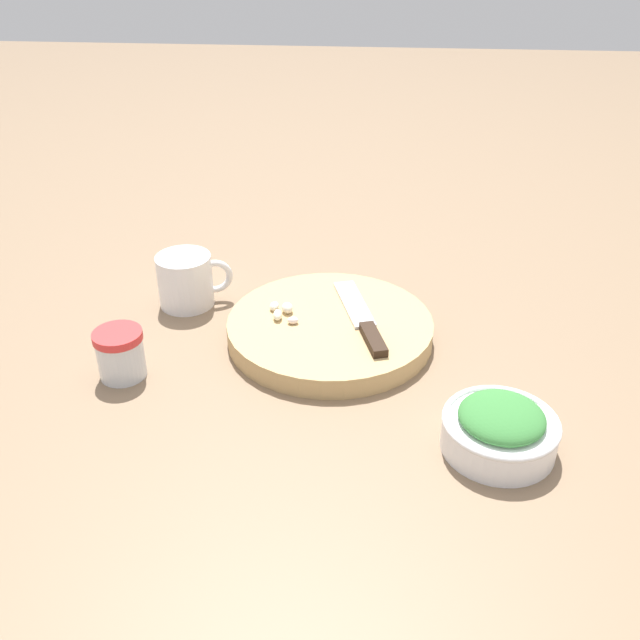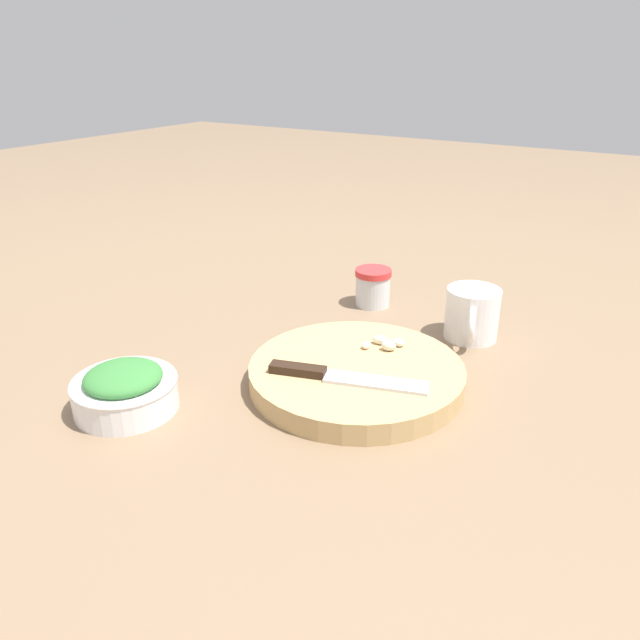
{
  "view_description": "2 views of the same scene",
  "coord_description": "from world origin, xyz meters",
  "views": [
    {
      "loc": [
        -0.09,
        0.87,
        0.6
      ],
      "look_at": [
        -0.02,
        -0.01,
        0.07
      ],
      "focal_mm": 40.0,
      "sensor_mm": 36.0,
      "label": 1
    },
    {
      "loc": [
        -0.75,
        -0.46,
        0.47
      ],
      "look_at": [
        -0.02,
        -0.0,
        0.09
      ],
      "focal_mm": 35.0,
      "sensor_mm": 36.0,
      "label": 2
    }
  ],
  "objects": [
    {
      "name": "herb_bowl",
      "position": [
        -0.26,
        0.17,
        0.03
      ],
      "size": [
        0.15,
        0.15,
        0.07
      ],
      "color": "white",
      "rests_on": "ground_plane"
    },
    {
      "name": "spice_jar",
      "position": [
        0.26,
        0.05,
        0.04
      ],
      "size": [
        0.07,
        0.07,
        0.07
      ],
      "color": "silver",
      "rests_on": "ground_plane"
    },
    {
      "name": "cutting_board",
      "position": [
        -0.03,
        -0.07,
        0.02
      ],
      "size": [
        0.32,
        0.32,
        0.03
      ],
      "color": "tan",
      "rests_on": "ground_plane"
    },
    {
      "name": "coffee_mug",
      "position": [
        0.22,
        -0.16,
        0.04
      ],
      "size": [
        0.12,
        0.09,
        0.09
      ],
      "color": "white",
      "rests_on": "ground_plane"
    },
    {
      "name": "chef_knife",
      "position": [
        -0.08,
        -0.07,
        0.04
      ],
      "size": [
        0.09,
        0.23,
        0.01
      ],
      "rotation": [
        0.0,
        0.0,
        3.44
      ],
      "color": "black",
      "rests_on": "cutting_board"
    },
    {
      "name": "ground_plane",
      "position": [
        0.0,
        0.0,
        0.0
      ],
      "size": [
        5.0,
        5.0,
        0.0
      ],
      "primitive_type": "plane",
      "color": "#7F664C"
    },
    {
      "name": "garlic_cloves",
      "position": [
        0.05,
        -0.08,
        0.04
      ],
      "size": [
        0.05,
        0.06,
        0.02
      ],
      "color": "beige",
      "rests_on": "cutting_board"
    }
  ]
}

